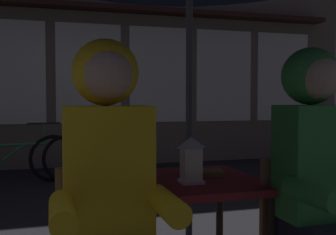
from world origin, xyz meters
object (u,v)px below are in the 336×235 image
Objects in this scene: person_right_hooded at (319,167)px; bicycle_second at (14,159)px; cafe_table at (189,198)px; person_left_hooded at (109,179)px; bicycle_third at (101,155)px; book at (205,173)px; lantern at (191,159)px.

bicycle_second is at bearing 111.15° from person_right_hooded.
cafe_table is 0.67m from person_left_hooded.
bicycle_third is 8.30× the size of book.
person_left_hooded is 1.00× the size of person_right_hooded.
lantern is 0.17× the size of person_right_hooded.
person_left_hooded is at bearing 180.00° from person_right_hooded.
cafe_table is 0.19m from book.
bicycle_third reaches higher than book.
person_right_hooded is (0.48, -0.43, 0.21)m from cafe_table.
book is (0.12, 0.08, 0.11)m from cafe_table.
lantern is at bearing -116.40° from book.
cafe_table is 0.25m from lantern.
bicycle_third is at bearing 89.48° from lantern.
book is (0.11, -3.89, 0.41)m from bicycle_third.
person_right_hooded is at bearing -41.57° from cafe_table.
bicycle_second is 1.19m from bicycle_third.
cafe_table is 4.02m from bicycle_second.
person_left_hooded is 0.84× the size of bicycle_second.
bicycle_third is 3.92m from book.
lantern is 0.14× the size of bicycle_third.
person_right_hooded is at bearing -43.40° from book.
person_left_hooded is (-0.48, -0.43, 0.21)m from cafe_table.
lantern is 0.56m from person_left_hooded.
person_right_hooded is 4.59m from bicycle_second.
person_left_hooded reaches higher than lantern.
bicycle_second is (-0.69, 4.26, -0.50)m from person_left_hooded.
lantern reaches higher than cafe_table.
cafe_table is at bearing 41.57° from person_left_hooded.
bicycle_third is at bearing 89.83° from cafe_table.
lantern reaches higher than book.
cafe_table is at bearing 138.43° from person_right_hooded.
book is at bearing -71.05° from bicycle_second.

